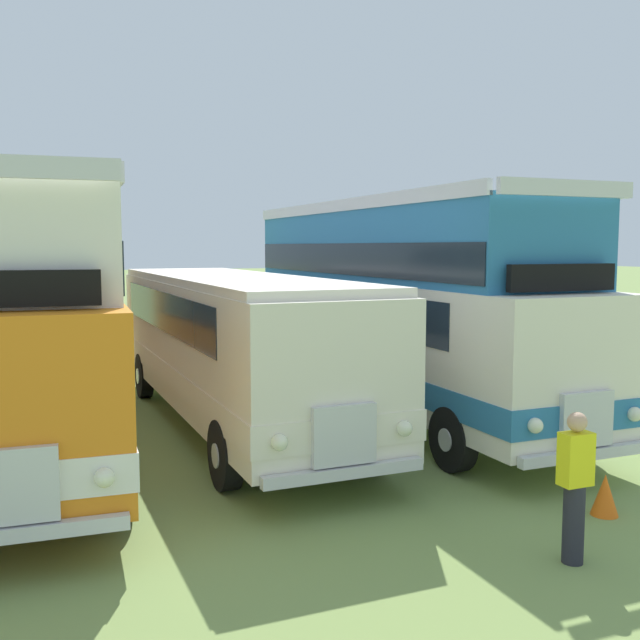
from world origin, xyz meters
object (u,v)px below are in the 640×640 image
Objects in this scene: bus_fourth_in_row at (230,338)px; bus_third_in_row at (34,315)px; cone_mid_row at (605,495)px; bus_fifth_in_row at (395,302)px; marshal_person at (575,486)px.

bus_third_in_row is at bearing -175.95° from bus_fourth_in_row.
bus_third_in_row is 20.38× the size of cone_mid_row.
marshal_person is (-1.70, -7.50, -1.48)m from bus_fifth_in_row.
bus_third_in_row is 0.99× the size of bus_fifth_in_row.
marshal_person is at bearing -102.79° from bus_fifth_in_row.
marshal_person is (5.50, -7.35, -1.47)m from bus_third_in_row.
bus_fifth_in_row reaches higher than marshal_person.
bus_fifth_in_row is (7.21, 0.15, 0.00)m from bus_third_in_row.
bus_third_in_row reaches higher than cone_mid_row.
bus_fifth_in_row is at bearing 1.20° from bus_third_in_row.
bus_third_in_row is 9.30m from marshal_person.
bus_third_in_row reaches higher than marshal_person.
bus_fifth_in_row reaches higher than cone_mid_row.
bus_fourth_in_row is 3.66m from bus_fifth_in_row.
bus_third_in_row is 6.54× the size of marshal_person.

